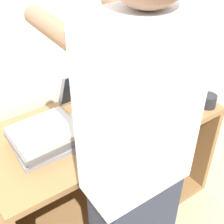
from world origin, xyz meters
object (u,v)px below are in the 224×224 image
object	(u,v)px
laptop_stack_right	(150,91)
mug	(208,101)
person	(135,173)
laptop_open	(96,108)
laptop_stack_left	(45,137)

from	to	relation	value
laptop_stack_right	mug	bearing A→B (deg)	-43.54
person	mug	bearing A→B (deg)	20.43
laptop_open	laptop_stack_left	world-z (taller)	laptop_open
laptop_stack_left	person	distance (m)	0.57
laptop_open	laptop_stack_right	xyz separation A→B (m)	(0.35, -0.06, 0.02)
laptop_stack_right	person	xyz separation A→B (m)	(-0.54, -0.54, 0.10)
laptop_open	person	xyz separation A→B (m)	(-0.20, -0.60, 0.12)
laptop_stack_left	laptop_open	bearing A→B (deg)	10.67
laptop_open	person	distance (m)	0.64
laptop_open	laptop_stack_left	bearing A→B (deg)	-169.33
laptop_open	mug	distance (m)	0.67
laptop_open	mug	xyz separation A→B (m)	(0.60, -0.30, -0.02)
person	mug	size ratio (longest dim) A/B	18.60
person	laptop_open	bearing A→B (deg)	71.84
laptop_stack_right	mug	world-z (taller)	laptop_stack_right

